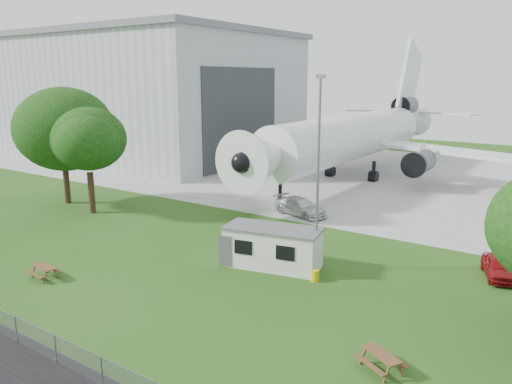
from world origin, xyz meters
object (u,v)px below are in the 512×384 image
Objects in this scene: picnic_west at (45,278)px; picnic_east at (381,370)px; hangar at (145,94)px; airliner at (356,135)px; site_cabin at (273,247)px.

picnic_east is at bearing 13.68° from picnic_west.
hangar is 23.89× the size of picnic_west.
hangar is at bearing 137.39° from picnic_west.
airliner reaches higher than site_cabin.
picnic_west is at bearing -94.00° from airliner.
picnic_east is at bearing -36.35° from site_cabin.
hangar is 0.90× the size of airliner.
picnic_east is (53.65, -38.21, -9.41)m from hangar.
picnic_east is (20.49, 2.06, 0.00)m from picnic_west.
site_cabin reaches higher than picnic_east.
site_cabin reaches higher than picnic_west.
site_cabin is at bearing -76.03° from airliner.
hangar is 53.01m from picnic_west.
hangar is at bearing 179.78° from airliner.
site_cabin is (43.60, -30.81, -8.09)m from hangar.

